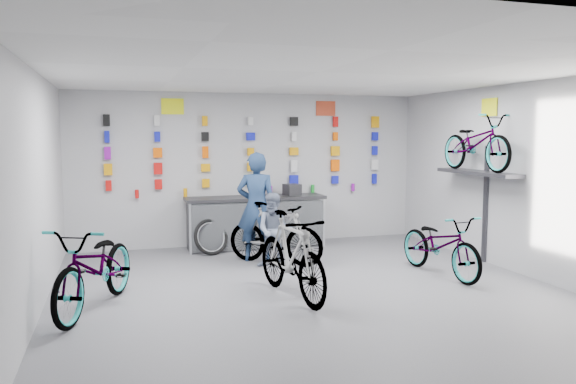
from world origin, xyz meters
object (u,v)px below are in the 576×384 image
object	(u,v)px
bike_center	(291,256)
bike_right	(441,244)
bike_left	(96,267)
bike_service	(275,233)
customer	(275,230)
counter	(256,223)
clerk	(257,207)

from	to	relation	value
bike_center	bike_right	size ratio (longest dim) A/B	1.04
bike_right	bike_center	bearing A→B (deg)	-175.70
bike_left	bike_center	distance (m)	2.50
bike_center	bike_service	world-z (taller)	bike_center
bike_service	customer	distance (m)	0.25
bike_left	customer	size ratio (longest dim) A/B	1.70
counter	bike_right	world-z (taller)	counter
counter	bike_center	world-z (taller)	bike_center
bike_center	customer	distance (m)	1.76
bike_center	bike_right	world-z (taller)	bike_center
bike_right	bike_service	bearing A→B (deg)	140.75
counter	clerk	world-z (taller)	clerk
bike_center	clerk	world-z (taller)	clerk
counter	bike_left	world-z (taller)	bike_left
customer	counter	bearing A→B (deg)	110.08
counter	bike_left	bearing A→B (deg)	-131.60
clerk	customer	xyz separation A→B (m)	(0.16, -0.56, -0.33)
bike_left	customer	world-z (taller)	customer
bike_left	bike_center	bearing A→B (deg)	18.02
bike_right	bike_service	size ratio (longest dim) A/B	1.06
counter	bike_right	xyz separation A→B (m)	(2.24, -2.93, 0.00)
bike_left	clerk	world-z (taller)	clerk
clerk	counter	bearing A→B (deg)	-82.86
bike_left	customer	xyz separation A→B (m)	(2.75, 1.53, 0.07)
counter	bike_center	size ratio (longest dim) A/B	1.40
bike_left	customer	distance (m)	3.14
bike_right	customer	xyz separation A→B (m)	(-2.33, 1.26, 0.13)
bike_left	bike_right	world-z (taller)	bike_left
bike_service	clerk	distance (m)	0.59
counter	bike_service	bearing A→B (deg)	-90.84
bike_right	customer	world-z (taller)	customer
bike_service	counter	bearing A→B (deg)	41.22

